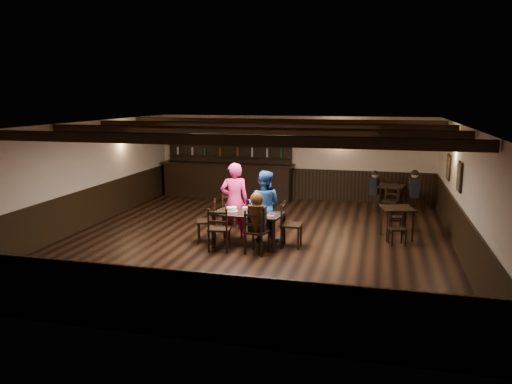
% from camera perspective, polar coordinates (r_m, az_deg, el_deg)
% --- Properties ---
extents(ground, '(10.00, 10.00, 0.00)m').
position_cam_1_polar(ground, '(11.80, -0.08, -5.46)').
color(ground, black).
rests_on(ground, ground).
extents(room_shell, '(9.02, 10.02, 2.71)m').
position_cam_1_polar(room_shell, '(11.47, 0.01, 2.99)').
color(room_shell, beige).
rests_on(room_shell, ground).
extents(dining_table, '(1.59, 0.90, 0.75)m').
position_cam_1_polar(dining_table, '(11.19, -0.91, -2.83)').
color(dining_table, black).
rests_on(dining_table, ground).
extents(chair_near_left, '(0.51, 0.49, 0.98)m').
position_cam_1_polar(chair_near_left, '(10.79, -4.31, -3.91)').
color(chair_near_left, black).
rests_on(chair_near_left, ground).
extents(chair_near_right, '(0.53, 0.52, 0.96)m').
position_cam_1_polar(chair_near_right, '(10.56, -0.08, -4.25)').
color(chair_near_right, black).
rests_on(chair_near_right, ground).
extents(chair_end_left, '(0.55, 0.57, 0.99)m').
position_cam_1_polar(chair_end_left, '(11.54, -5.23, -2.93)').
color(chair_end_left, black).
rests_on(chair_end_left, ground).
extents(chair_end_right, '(0.45, 0.47, 1.00)m').
position_cam_1_polar(chair_end_right, '(11.16, 3.63, -3.33)').
color(chair_end_right, black).
rests_on(chair_end_right, ground).
extents(chair_far_pushed, '(0.55, 0.54, 0.88)m').
position_cam_1_polar(chair_far_pushed, '(12.74, -2.98, -1.84)').
color(chair_far_pushed, black).
rests_on(chair_far_pushed, ground).
extents(woman_pink, '(0.77, 0.63, 1.81)m').
position_cam_1_polar(woman_pink, '(11.72, -2.47, -1.03)').
color(woman_pink, '#DA275A').
rests_on(woman_pink, ground).
extents(man_blue, '(0.85, 0.69, 1.65)m').
position_cam_1_polar(man_blue, '(11.55, 0.92, -1.59)').
color(man_blue, navy).
rests_on(man_blue, ground).
extents(seated_person, '(0.37, 0.56, 0.91)m').
position_cam_1_polar(seated_person, '(10.54, 0.10, -2.56)').
color(seated_person, black).
rests_on(seated_person, ground).
extents(cake, '(0.29, 0.29, 0.09)m').
position_cam_1_polar(cake, '(11.38, -2.80, -1.97)').
color(cake, white).
rests_on(cake, dining_table).
extents(plate_stack_a, '(0.16, 0.16, 0.15)m').
position_cam_1_polar(plate_stack_a, '(11.08, -1.12, -2.11)').
color(plate_stack_a, white).
rests_on(plate_stack_a, dining_table).
extents(plate_stack_b, '(0.18, 0.18, 0.22)m').
position_cam_1_polar(plate_stack_b, '(11.15, -0.07, -1.86)').
color(plate_stack_b, white).
rests_on(plate_stack_b, dining_table).
extents(tea_light, '(0.05, 0.05, 0.06)m').
position_cam_1_polar(tea_light, '(11.24, -0.39, -2.20)').
color(tea_light, '#A5A8AD').
rests_on(tea_light, dining_table).
extents(salt_shaker, '(0.04, 0.04, 0.09)m').
position_cam_1_polar(salt_shaker, '(10.97, 0.86, -2.42)').
color(salt_shaker, silver).
rests_on(salt_shaker, dining_table).
extents(pepper_shaker, '(0.03, 0.03, 0.09)m').
position_cam_1_polar(pepper_shaker, '(10.95, 1.31, -2.45)').
color(pepper_shaker, '#A5A8AD').
rests_on(pepper_shaker, dining_table).
extents(drink_glass, '(0.07, 0.07, 0.11)m').
position_cam_1_polar(drink_glass, '(11.16, 0.74, -2.12)').
color(drink_glass, silver).
rests_on(drink_glass, dining_table).
extents(menu_red, '(0.32, 0.25, 0.00)m').
position_cam_1_polar(menu_red, '(10.95, 1.38, -2.67)').
color(menu_red, maroon).
rests_on(menu_red, dining_table).
extents(menu_blue, '(0.35, 0.33, 0.00)m').
position_cam_1_polar(menu_blue, '(11.14, 1.74, -2.44)').
color(menu_blue, '#0D1C44').
rests_on(menu_blue, dining_table).
extents(bar_counter, '(4.45, 0.70, 2.20)m').
position_cam_1_polar(bar_counter, '(16.65, -3.24, 1.91)').
color(bar_counter, black).
rests_on(bar_counter, ground).
extents(back_table_a, '(0.86, 0.86, 0.75)m').
position_cam_1_polar(back_table_a, '(12.22, 15.84, -2.21)').
color(back_table_a, black).
rests_on(back_table_a, ground).
extents(back_table_b, '(0.94, 0.94, 0.75)m').
position_cam_1_polar(back_table_b, '(15.17, 15.10, 0.36)').
color(back_table_b, black).
rests_on(back_table_b, ground).
extents(bg_patron_left, '(0.29, 0.39, 0.71)m').
position_cam_1_polar(bg_patron_left, '(15.08, 13.39, 1.05)').
color(bg_patron_left, black).
rests_on(bg_patron_left, ground).
extents(bg_patron_right, '(0.27, 0.41, 0.79)m').
position_cam_1_polar(bg_patron_right, '(14.98, 17.65, 0.93)').
color(bg_patron_right, black).
rests_on(bg_patron_right, ground).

